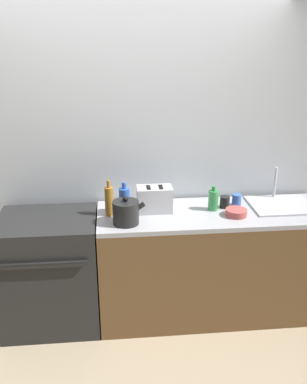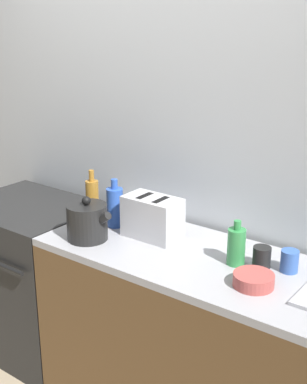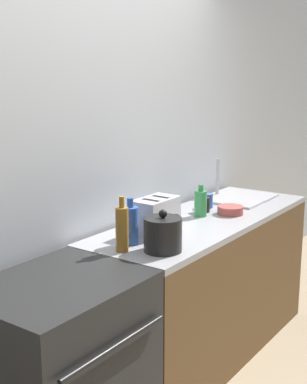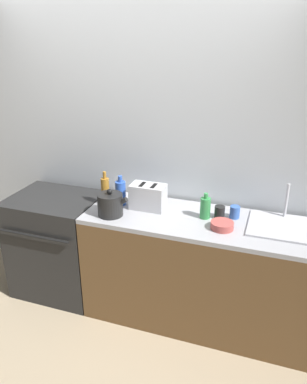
{
  "view_description": "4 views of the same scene",
  "coord_description": "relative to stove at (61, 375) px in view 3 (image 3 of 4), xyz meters",
  "views": [
    {
      "loc": [
        -0.13,
        -2.75,
        2.28
      ],
      "look_at": [
        0.17,
        0.32,
        1.11
      ],
      "focal_mm": 40.0,
      "sensor_mm": 36.0,
      "label": 1
    },
    {
      "loc": [
        1.64,
        -1.55,
        1.98
      ],
      "look_at": [
        0.18,
        0.39,
        1.15
      ],
      "focal_mm": 50.0,
      "sensor_mm": 36.0,
      "label": 2
    },
    {
      "loc": [
        -2.2,
        -1.3,
        1.81
      ],
      "look_at": [
        0.23,
        0.41,
        1.15
      ],
      "focal_mm": 50.0,
      "sensor_mm": 36.0,
      "label": 3
    },
    {
      "loc": [
        1.12,
        -2.21,
        2.22
      ],
      "look_at": [
        0.24,
        0.34,
        1.09
      ],
      "focal_mm": 35.0,
      "sensor_mm": 36.0,
      "label": 4
    }
  ],
  "objects": [
    {
      "name": "toaster",
      "position": [
        0.84,
        0.07,
        0.55
      ],
      "size": [
        0.28,
        0.16,
        0.2
      ],
      "color": "#BCBCC1",
      "rests_on": "counter_block"
    },
    {
      "name": "cup_blue",
      "position": [
        1.53,
        0.12,
        0.5
      ],
      "size": [
        0.08,
        0.08,
        0.1
      ],
      "color": "#3860B2",
      "rests_on": "counter_block"
    },
    {
      "name": "wall_back",
      "position": [
        0.66,
        0.38,
        0.83
      ],
      "size": [
        8.0,
        0.05,
        2.6
      ],
      "color": "silver",
      "rests_on": "ground_plane"
    },
    {
      "name": "bottle_amber",
      "position": [
        0.49,
        0.02,
        0.57
      ],
      "size": [
        0.07,
        0.07,
        0.29
      ],
      "color": "#9E6B23",
      "rests_on": "counter_block"
    },
    {
      "name": "bottle_green",
      "position": [
        1.31,
        0.05,
        0.54
      ],
      "size": [
        0.08,
        0.08,
        0.2
      ],
      "color": "#338C47",
      "rests_on": "counter_block"
    },
    {
      "name": "cup_black",
      "position": [
        1.42,
        0.08,
        0.5
      ],
      "size": [
        0.08,
        0.08,
        0.1
      ],
      "color": "black",
      "rests_on": "counter_block"
    },
    {
      "name": "bowl",
      "position": [
        1.47,
        -0.08,
        0.48
      ],
      "size": [
        0.17,
        0.17,
        0.05
      ],
      "color": "#B24C47",
      "rests_on": "counter_block"
    },
    {
      "name": "counter_block",
      "position": [
        1.31,
        0.01,
        -0.01
      ],
      "size": [
        1.85,
        0.63,
        0.93
      ],
      "color": "brown",
      "rests_on": "ground_plane"
    },
    {
      "name": "kettle",
      "position": [
        0.61,
        -0.14,
        0.54
      ],
      "size": [
        0.25,
        0.2,
        0.22
      ],
      "color": "black",
      "rests_on": "counter_block"
    },
    {
      "name": "sink_tray",
      "position": [
        1.89,
        0.08,
        0.47
      ],
      "size": [
        0.5,
        0.42,
        0.28
      ],
      "color": "#B7B7BC",
      "rests_on": "counter_block"
    },
    {
      "name": "bottle_blue",
      "position": [
        0.61,
        0.06,
        0.56
      ],
      "size": [
        0.08,
        0.08,
        0.25
      ],
      "color": "#2D56B7",
      "rests_on": "counter_block"
    },
    {
      "name": "stove",
      "position": [
        0.0,
        0.0,
        0.0
      ],
      "size": [
        0.76,
        0.65,
        0.93
      ],
      "color": "black",
      "rests_on": "ground_plane"
    }
  ]
}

